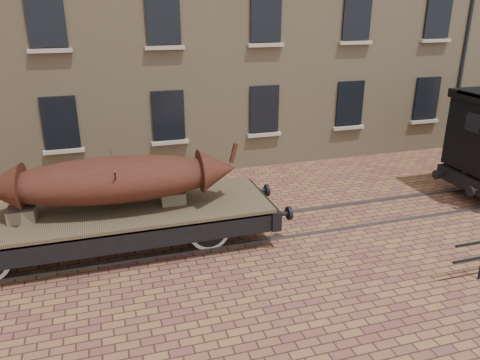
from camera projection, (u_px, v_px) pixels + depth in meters
name	position (u px, v px, depth m)	size (l,w,h in m)	color
ground	(289.00, 225.00, 13.08)	(90.00, 90.00, 0.00)	brown
rail_track	(290.00, 224.00, 13.07)	(30.00, 1.52, 0.06)	#59595E
flatcar_wagon	(102.00, 219.00, 11.40)	(9.27, 2.51, 1.40)	brown
iron_boat	(115.00, 179.00, 11.16)	(6.05, 1.91, 1.47)	#491D13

